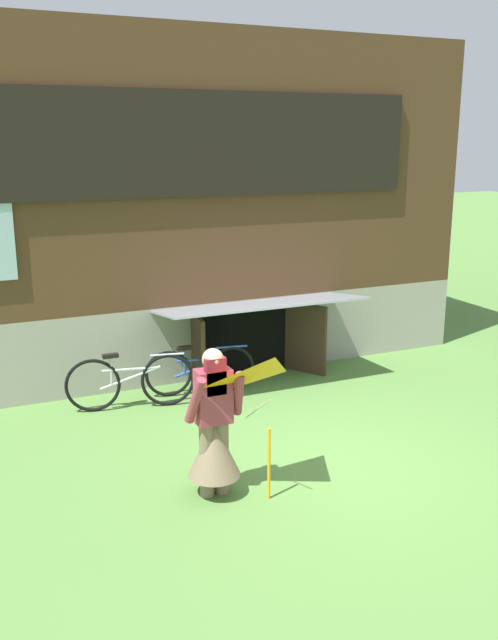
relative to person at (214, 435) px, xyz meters
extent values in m
plane|color=#56843D|center=(1.36, 0.24, -0.63)|extent=(60.00, 60.00, 0.00)
cube|color=#9E998E|center=(1.36, 5.68, -0.07)|extent=(8.21, 4.89, 1.13)
cube|color=#4C331E|center=(1.36, 5.68, 2.37)|extent=(8.21, 4.89, 3.75)
cube|color=black|center=(1.36, 3.20, 2.71)|extent=(5.87, 0.08, 1.38)
cube|color=#9EB7C6|center=(1.36, 3.22, 2.71)|extent=(5.71, 0.04, 1.26)
cube|color=black|center=(1.76, 3.22, -0.11)|extent=(1.40, 0.03, 1.05)
cube|color=#3D2B1E|center=(0.91, 2.94, -0.11)|extent=(0.15, 0.70, 1.05)
cube|color=#3D2B1E|center=(2.61, 2.94, -0.11)|extent=(0.41, 0.63, 1.05)
cube|color=gray|center=(1.76, 2.69, 0.55)|extent=(2.87, 1.09, 0.18)
cylinder|color=#7F6B51|center=(-0.08, 0.00, -0.25)|extent=(0.14, 0.14, 0.76)
cylinder|color=#7F6B51|center=(0.08, 0.00, -0.25)|extent=(0.14, 0.14, 0.76)
cone|color=#7F6B51|center=(0.00, 0.00, -0.14)|extent=(0.52, 0.52, 0.57)
cube|color=#993847|center=(0.00, 0.00, 0.40)|extent=(0.34, 0.20, 0.54)
cylinder|color=#993847|center=(-0.22, -0.10, 0.43)|extent=(0.16, 0.31, 0.50)
cylinder|color=#993847|center=(0.22, -0.10, 0.43)|extent=(0.16, 0.31, 0.50)
cube|color=maroon|center=(0.00, -0.06, 0.62)|extent=(0.20, 0.08, 0.36)
sphere|color=#D8AD8E|center=(0.00, 0.00, 0.77)|extent=(0.21, 0.21, 0.21)
pyramid|color=orange|center=(0.39, -0.52, 0.55)|extent=(0.85, 0.71, 0.44)
cylinder|color=beige|center=(0.35, -0.25, 0.30)|extent=(0.01, 0.54, 0.38)
cylinder|color=orange|center=(0.45, -0.30, -0.26)|extent=(0.03, 0.03, 0.74)
torus|color=black|center=(1.29, 2.63, -0.31)|extent=(0.64, 0.16, 0.65)
torus|color=black|center=(0.43, 2.78, -0.31)|extent=(0.64, 0.16, 0.65)
cylinder|color=#284CB2|center=(0.86, 2.71, -0.14)|extent=(0.65, 0.15, 0.04)
cylinder|color=#284CB2|center=(0.86, 2.71, -0.25)|extent=(0.71, 0.16, 0.26)
cylinder|color=#284CB2|center=(0.64, 2.75, -0.14)|extent=(0.04, 0.04, 0.36)
cube|color=black|center=(0.64, 2.75, 0.04)|extent=(0.20, 0.08, 0.05)
cylinder|color=#284CB2|center=(1.29, 2.63, 0.01)|extent=(0.44, 0.11, 0.03)
torus|color=black|center=(0.32, 2.46, -0.28)|extent=(0.70, 0.18, 0.71)
torus|color=black|center=(-0.62, 2.66, -0.28)|extent=(0.70, 0.18, 0.71)
cylinder|color=#ADAFB5|center=(-0.15, 2.56, -0.10)|extent=(0.71, 0.18, 0.04)
cylinder|color=#ADAFB5|center=(-0.15, 2.56, -0.21)|extent=(0.78, 0.19, 0.29)
cylinder|color=#ADAFB5|center=(-0.39, 2.61, -0.10)|extent=(0.04, 0.04, 0.40)
cube|color=black|center=(-0.39, 2.61, 0.10)|extent=(0.20, 0.08, 0.05)
cylinder|color=#ADAFB5|center=(0.32, 2.46, 0.07)|extent=(0.44, 0.12, 0.03)
camera|label=1|loc=(-2.26, -5.86, 2.79)|focal=39.35mm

